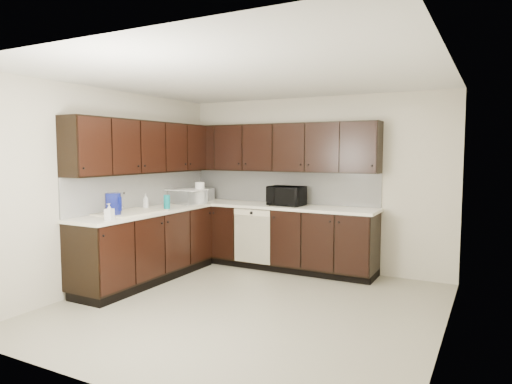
% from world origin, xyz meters
% --- Properties ---
extents(floor, '(4.00, 4.00, 0.00)m').
position_xyz_m(floor, '(0.00, 0.00, 0.00)').
color(floor, '#9E9983').
rests_on(floor, ground).
extents(ceiling, '(4.00, 4.00, 0.00)m').
position_xyz_m(ceiling, '(0.00, 0.00, 2.50)').
color(ceiling, white).
rests_on(ceiling, wall_back).
extents(wall_back, '(4.00, 0.02, 2.50)m').
position_xyz_m(wall_back, '(0.00, 2.00, 1.25)').
color(wall_back, beige).
rests_on(wall_back, floor).
extents(wall_left, '(0.02, 4.00, 2.50)m').
position_xyz_m(wall_left, '(-2.00, 0.00, 1.25)').
color(wall_left, beige).
rests_on(wall_left, floor).
extents(wall_right, '(0.02, 4.00, 2.50)m').
position_xyz_m(wall_right, '(2.00, 0.00, 1.25)').
color(wall_right, beige).
rests_on(wall_right, floor).
extents(wall_front, '(4.00, 0.02, 2.50)m').
position_xyz_m(wall_front, '(0.00, -2.00, 1.25)').
color(wall_front, beige).
rests_on(wall_front, floor).
extents(lower_cabinets, '(3.00, 2.80, 0.90)m').
position_xyz_m(lower_cabinets, '(-1.01, 1.11, 0.41)').
color(lower_cabinets, black).
rests_on(lower_cabinets, floor).
extents(countertop, '(3.03, 2.83, 0.04)m').
position_xyz_m(countertop, '(-1.01, 1.11, 0.92)').
color(countertop, white).
rests_on(countertop, lower_cabinets).
extents(backsplash, '(3.00, 2.80, 0.48)m').
position_xyz_m(backsplash, '(-1.22, 1.32, 1.18)').
color(backsplash, silver).
rests_on(backsplash, countertop).
extents(upper_cabinets, '(3.00, 2.80, 0.70)m').
position_xyz_m(upper_cabinets, '(-1.10, 1.20, 1.77)').
color(upper_cabinets, black).
rests_on(upper_cabinets, wall_back).
extents(dishwasher, '(0.58, 0.04, 0.78)m').
position_xyz_m(dishwasher, '(-0.70, 1.41, 0.55)').
color(dishwasher, beige).
rests_on(dishwasher, lower_cabinets).
extents(sink, '(0.54, 0.82, 0.42)m').
position_xyz_m(sink, '(-1.68, -0.01, 0.88)').
color(sink, beige).
rests_on(sink, countertop).
extents(microwave, '(0.51, 0.35, 0.28)m').
position_xyz_m(microwave, '(-0.28, 1.67, 1.08)').
color(microwave, black).
rests_on(microwave, countertop).
extents(soap_bottle_a, '(0.10, 0.11, 0.19)m').
position_xyz_m(soap_bottle_a, '(-1.48, -0.55, 1.03)').
color(soap_bottle_a, gray).
rests_on(soap_bottle_a, countertop).
extents(soap_bottle_b, '(0.08, 0.08, 0.21)m').
position_xyz_m(soap_bottle_b, '(-1.78, 0.40, 1.05)').
color(soap_bottle_b, gray).
rests_on(soap_bottle_b, countertop).
extents(toaster_oven, '(0.35, 0.29, 0.20)m').
position_xyz_m(toaster_oven, '(-1.75, 1.70, 1.04)').
color(toaster_oven, silver).
rests_on(toaster_oven, countertop).
extents(storage_bin, '(0.60, 0.49, 0.21)m').
position_xyz_m(storage_bin, '(-1.72, 1.23, 1.04)').
color(storage_bin, white).
rests_on(storage_bin, countertop).
extents(blue_pitcher, '(0.23, 0.23, 0.28)m').
position_xyz_m(blue_pitcher, '(-1.67, -0.30, 1.08)').
color(blue_pitcher, navy).
rests_on(blue_pitcher, countertop).
extents(teal_tumbler, '(0.10, 0.10, 0.19)m').
position_xyz_m(teal_tumbler, '(-1.56, 0.56, 1.03)').
color(teal_tumbler, '#0B777F').
rests_on(teal_tumbler, countertop).
extents(paper_towel_roll, '(0.19, 0.19, 0.31)m').
position_xyz_m(paper_towel_roll, '(-1.56, 1.35, 1.10)').
color(paper_towel_roll, white).
rests_on(paper_towel_roll, countertop).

